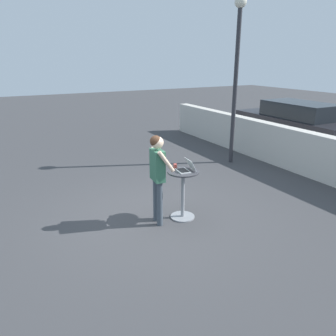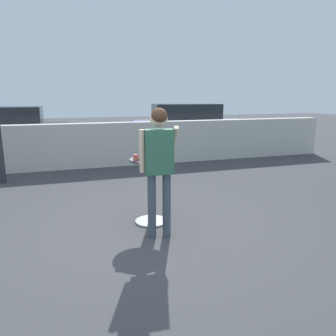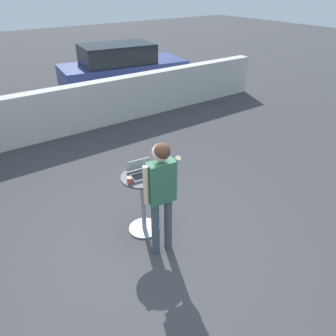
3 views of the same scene
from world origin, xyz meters
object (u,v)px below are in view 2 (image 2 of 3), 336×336
(laptop, at_px, (150,155))
(coffee_mug, at_px, (136,157))
(standing_person, at_px, (159,157))
(parked_car_near_street, at_px, (190,126))
(cafe_table, at_px, (151,185))

(laptop, relative_size, coffee_mug, 3.43)
(coffee_mug, relative_size, standing_person, 0.06)
(standing_person, relative_size, parked_car_near_street, 0.40)
(standing_person, distance_m, parked_car_near_street, 7.71)
(parked_car_near_street, bearing_deg, standing_person, -114.83)
(laptop, relative_size, parked_car_near_street, 0.08)
(standing_person, height_order, parked_car_near_street, standing_person)
(standing_person, xyz_separation_m, parked_car_near_street, (3.23, 6.99, -0.28))
(cafe_table, bearing_deg, standing_person, -93.27)
(cafe_table, distance_m, standing_person, 0.74)
(cafe_table, bearing_deg, laptop, 81.97)
(coffee_mug, bearing_deg, laptop, 23.42)
(cafe_table, xyz_separation_m, laptop, (0.01, 0.05, 0.45))
(laptop, bearing_deg, parked_car_near_street, 63.50)
(laptop, bearing_deg, standing_person, -93.70)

